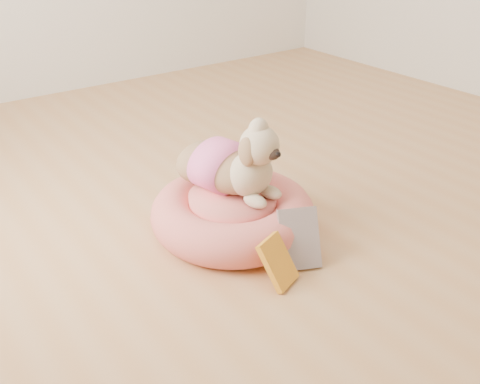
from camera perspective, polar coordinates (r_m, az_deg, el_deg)
floor at (r=2.48m, az=7.52°, el=-0.74°), size 4.50×4.50×0.00m
pet_bed at (r=2.19m, az=-0.77°, el=-2.27°), size 0.67×0.67×0.17m
dog at (r=2.09m, az=-0.86°, el=4.39°), size 0.43×0.53×0.35m
book_yellow at (r=1.90m, az=4.05°, el=-7.45°), size 0.15×0.15×0.17m
book_white at (r=2.00m, az=6.36°, el=-4.96°), size 0.19×0.18×0.21m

